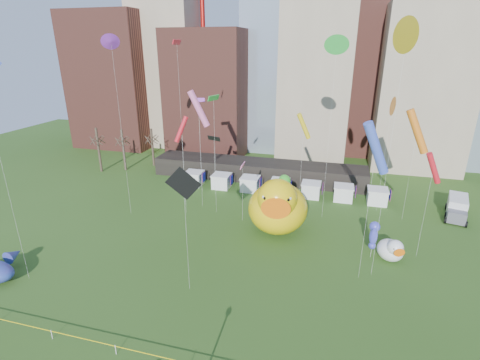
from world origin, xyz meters
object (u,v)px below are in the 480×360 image
(big_duck, at_px, (278,206))
(box_truck, at_px, (457,207))
(seahorse_green, at_px, (285,189))
(seahorse_purple, at_px, (374,233))
(small_duck, at_px, (391,250))

(big_duck, relative_size, box_truck, 1.59)
(seahorse_green, relative_size, box_truck, 1.08)
(big_duck, xyz_separation_m, seahorse_green, (0.56, 1.65, 1.74))
(big_duck, bearing_deg, seahorse_purple, -21.54)
(big_duck, distance_m, seahorse_purple, 11.86)
(small_duck, xyz_separation_m, box_truck, (10.25, 14.37, 0.06))
(small_duck, bearing_deg, big_duck, 148.77)
(box_truck, bearing_deg, seahorse_purple, -116.85)
(big_duck, height_order, small_duck, big_duck)
(small_duck, relative_size, seahorse_green, 0.57)
(seahorse_purple, distance_m, box_truck, 18.93)
(big_duck, height_order, box_truck, big_duck)
(seahorse_green, bearing_deg, seahorse_purple, 1.03)
(seahorse_purple, bearing_deg, small_duck, 5.69)
(small_duck, relative_size, seahorse_purple, 0.93)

